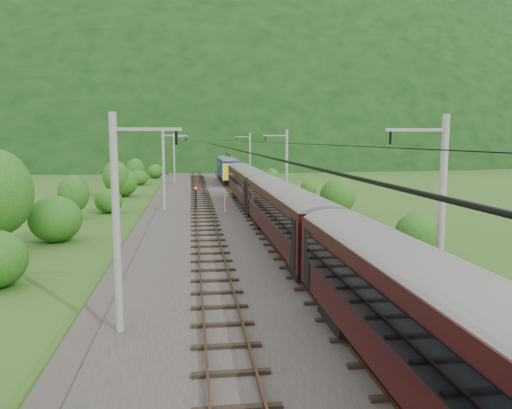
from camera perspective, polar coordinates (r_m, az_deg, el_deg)
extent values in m
plane|color=#2D5119|center=(19.92, 3.31, -14.19)|extent=(600.00, 600.00, 0.00)
cube|color=#38332D|center=(29.30, -0.35, -6.74)|extent=(14.00, 220.00, 0.30)
cube|color=#523023|center=(29.01, -6.51, -6.23)|extent=(0.08, 220.00, 0.15)
cube|color=#523023|center=(29.06, -3.66, -6.17)|extent=(0.08, 220.00, 0.15)
cube|color=black|center=(29.06, -5.08, -6.46)|extent=(2.40, 220.00, 0.12)
cube|color=#523023|center=(29.46, 2.92, -5.98)|extent=(0.08, 220.00, 0.15)
cube|color=#523023|center=(29.75, 5.66, -5.87)|extent=(0.08, 220.00, 0.15)
cube|color=black|center=(29.63, 4.29, -6.18)|extent=(2.40, 220.00, 0.12)
cylinder|color=gray|center=(18.63, -15.68, -2.23)|extent=(0.28, 0.28, 8.00)
cube|color=gray|center=(18.24, -12.29, 8.41)|extent=(2.40, 0.12, 0.12)
cylinder|color=black|center=(18.19, -9.10, 7.54)|extent=(0.10, 0.10, 0.50)
cylinder|color=gray|center=(50.35, -10.51, 3.90)|extent=(0.28, 0.28, 8.00)
cube|color=gray|center=(50.20, -9.23, 7.80)|extent=(2.40, 0.12, 0.12)
cylinder|color=black|center=(50.18, -8.07, 7.48)|extent=(0.10, 0.10, 0.50)
cylinder|color=gray|center=(82.28, -9.34, 5.28)|extent=(0.28, 0.28, 8.00)
cube|color=gray|center=(82.19, -8.55, 7.66)|extent=(2.40, 0.12, 0.12)
cylinder|color=black|center=(82.18, -7.84, 7.47)|extent=(0.10, 0.10, 0.50)
cylinder|color=gray|center=(114.25, -8.82, 5.89)|extent=(0.28, 0.28, 8.00)
cube|color=gray|center=(114.19, -8.25, 7.60)|extent=(2.40, 0.12, 0.12)
cylinder|color=black|center=(114.18, -7.74, 7.46)|extent=(0.10, 0.10, 0.50)
cylinder|color=gray|center=(146.24, -8.53, 6.23)|extent=(0.28, 0.28, 8.00)
cube|color=gray|center=(146.19, -8.08, 7.57)|extent=(2.40, 0.12, 0.12)
cylinder|color=black|center=(146.18, -7.69, 7.46)|extent=(0.10, 0.10, 0.50)
cylinder|color=gray|center=(20.83, 20.42, -1.42)|extent=(0.28, 0.28, 8.00)
cube|color=gray|center=(20.07, 17.80, 8.12)|extent=(2.40, 0.12, 0.12)
cylinder|color=black|center=(19.66, 15.11, 7.37)|extent=(0.10, 0.10, 0.50)
cylinder|color=gray|center=(51.20, 3.51, 4.07)|extent=(0.28, 0.28, 8.00)
cube|color=gray|center=(50.89, 2.21, 7.89)|extent=(2.40, 0.12, 0.12)
cylinder|color=black|center=(50.74, 1.08, 7.55)|extent=(0.10, 0.10, 0.50)
cylinder|color=gray|center=(82.81, -0.70, 5.39)|extent=(0.28, 0.28, 8.00)
cube|color=gray|center=(82.62, -1.53, 7.74)|extent=(2.40, 0.12, 0.12)
cylinder|color=black|center=(82.52, -2.23, 7.53)|extent=(0.10, 0.10, 0.50)
cylinder|color=gray|center=(114.63, -2.58, 5.97)|extent=(0.28, 0.28, 8.00)
cube|color=gray|center=(114.50, -3.20, 7.67)|extent=(2.40, 0.12, 0.12)
cylinder|color=black|center=(114.42, -3.70, 7.51)|extent=(0.10, 0.10, 0.50)
cylinder|color=gray|center=(146.53, -3.65, 6.30)|extent=(0.28, 0.28, 8.00)
cube|color=gray|center=(146.43, -4.13, 7.62)|extent=(2.40, 0.12, 0.12)
cylinder|color=black|center=(146.37, -4.53, 7.50)|extent=(0.10, 0.10, 0.50)
cylinder|color=black|center=(28.20, -5.24, 6.95)|extent=(0.03, 198.00, 0.03)
cylinder|color=black|center=(28.79, 4.42, 6.97)|extent=(0.03, 198.00, 0.03)
ellipsoid|color=black|center=(278.30, -6.74, 5.94)|extent=(504.00, 360.00, 244.00)
cube|color=black|center=(12.60, 21.80, -14.46)|extent=(2.65, 20.07, 2.74)
cylinder|color=slate|center=(12.21, 22.09, -9.08)|extent=(2.65, 19.97, 2.65)
cube|color=black|center=(11.91, 16.07, -13.81)|extent=(0.05, 17.66, 1.05)
cube|color=black|center=(13.18, 27.10, -12.26)|extent=(0.05, 17.66, 1.05)
cube|color=black|center=(19.24, 11.11, -12.00)|extent=(2.01, 2.92, 0.82)
cube|color=black|center=(31.85, 3.32, -0.81)|extent=(2.65, 20.07, 2.74)
cylinder|color=slate|center=(31.69, 3.34, 1.39)|extent=(2.65, 19.97, 2.65)
cube|color=black|center=(31.58, 0.93, -0.27)|extent=(0.05, 17.66, 1.05)
cube|color=black|center=(32.08, 5.68, -0.18)|extent=(0.05, 17.66, 1.05)
cube|color=black|center=(25.46, 6.25, -7.05)|extent=(2.01, 2.92, 0.82)
cube|color=black|center=(38.96, 1.38, -1.92)|extent=(2.01, 2.92, 0.82)
cube|color=black|center=(52.31, -0.92, 2.46)|extent=(2.65, 20.07, 2.74)
cylinder|color=slate|center=(52.21, -0.93, 3.81)|extent=(2.65, 19.97, 2.65)
cube|color=black|center=(52.14, -2.39, 2.80)|extent=(0.05, 17.66, 1.05)
cube|color=black|center=(52.45, 0.53, 2.84)|extent=(0.05, 17.66, 1.05)
cube|color=black|center=(45.58, 0.08, -0.54)|extent=(2.01, 2.92, 0.82)
cube|color=black|center=(59.43, -1.69, 1.34)|extent=(2.01, 2.92, 0.82)
cube|color=navy|center=(81.14, -3.25, 4.25)|extent=(2.65, 16.42, 2.74)
cylinder|color=slate|center=(81.08, -3.26, 5.12)|extent=(2.65, 16.34, 2.65)
cube|color=black|center=(81.03, -4.20, 4.47)|extent=(0.05, 14.45, 1.05)
cube|color=black|center=(81.23, -2.31, 4.49)|extent=(0.05, 14.45, 1.05)
cube|color=black|center=(75.54, -2.92, 2.66)|extent=(2.01, 2.92, 0.82)
cube|color=black|center=(86.97, -3.52, 3.29)|extent=(2.01, 2.92, 0.82)
cube|color=gold|center=(89.12, -3.63, 4.42)|extent=(2.70, 0.50, 2.46)
cube|color=gold|center=(73.18, -2.79, 3.75)|extent=(2.70, 0.50, 2.46)
cube|color=black|center=(84.04, -3.41, 5.63)|extent=(0.08, 1.60, 0.82)
cylinder|color=red|center=(48.18, -3.53, 0.09)|extent=(0.18, 0.18, 1.70)
cylinder|color=red|center=(84.64, -5.05, 3.17)|extent=(0.15, 0.15, 1.38)
cylinder|color=black|center=(49.83, -6.89, 0.57)|extent=(0.15, 0.15, 2.17)
sphere|color=red|center=(49.71, -6.91, 1.87)|extent=(0.26, 0.26, 0.26)
ellipsoid|color=#1F4E14|center=(38.44, -21.95, -1.55)|extent=(3.72, 3.72, 3.34)
ellipsoid|color=#1F4E14|center=(51.80, -16.48, 0.39)|extent=(2.71, 2.71, 2.44)
ellipsoid|color=#1F4E14|center=(66.08, -15.14, 2.47)|extent=(4.12, 4.12, 3.71)
ellipsoid|color=#1F4E14|center=(81.78, -13.21, 3.01)|extent=(2.72, 2.72, 2.45)
ellipsoid|color=#1F4E14|center=(95.65, -11.44, 3.75)|extent=(2.95, 2.95, 2.66)
ellipsoid|color=#1F4E14|center=(108.66, -13.72, 3.98)|extent=(2.39, 2.39, 2.15)
cylinder|color=black|center=(49.15, -20.05, -0.26)|extent=(0.24, 0.24, 2.21)
ellipsoid|color=#1F4E14|center=(49.00, -20.12, 1.20)|extent=(2.84, 2.84, 3.40)
cylinder|color=black|center=(65.13, -15.69, 1.86)|extent=(0.24, 0.24, 2.53)
ellipsoid|color=#1F4E14|center=(65.01, -15.74, 3.13)|extent=(3.25, 3.25, 3.90)
cylinder|color=black|center=(83.83, -13.59, 3.05)|extent=(0.24, 0.24, 2.29)
ellipsoid|color=#1F4E14|center=(83.75, -13.62, 3.94)|extent=(2.94, 2.94, 3.53)
ellipsoid|color=#1F4E14|center=(33.56, 17.84, -3.40)|extent=(2.70, 2.70, 2.43)
ellipsoid|color=#1F4E14|center=(49.46, 9.31, 0.70)|extent=(3.51, 3.51, 3.16)
ellipsoid|color=#1F4E14|center=(64.40, 6.03, 1.75)|extent=(2.09, 2.09, 1.88)
ellipsoid|color=#1F4E14|center=(82.23, 1.77, 3.19)|extent=(2.61, 2.61, 2.35)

